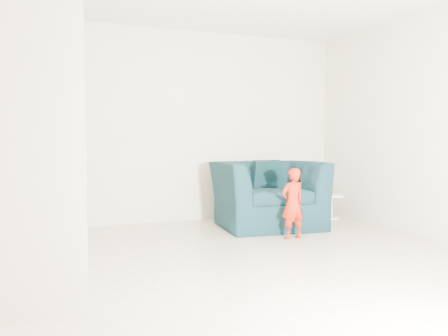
{
  "coord_description": "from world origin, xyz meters",
  "views": [
    {
      "loc": [
        -1.81,
        -3.71,
        1.18
      ],
      "look_at": [
        0.15,
        1.2,
        0.85
      ],
      "focal_mm": 38.0,
      "sensor_mm": 36.0,
      "label": 1
    }
  ],
  "objects_px": {
    "toddler": "(293,204)",
    "side_table": "(331,202)",
    "armchair": "(268,194)",
    "staircase": "(11,167)"
  },
  "relations": [
    {
      "from": "armchair",
      "to": "toddler",
      "type": "xyz_separation_m",
      "value": [
        -0.08,
        -0.79,
        -0.02
      ]
    },
    {
      "from": "armchair",
      "to": "side_table",
      "type": "xyz_separation_m",
      "value": [
        1.16,
        0.23,
        -0.19
      ]
    },
    {
      "from": "toddler",
      "to": "staircase",
      "type": "relative_size",
      "value": 0.23
    },
    {
      "from": "armchair",
      "to": "toddler",
      "type": "distance_m",
      "value": 0.8
    },
    {
      "from": "armchair",
      "to": "staircase",
      "type": "xyz_separation_m",
      "value": [
        -3.06,
        -1.36,
        0.51
      ]
    },
    {
      "from": "toddler",
      "to": "side_table",
      "type": "height_order",
      "value": "toddler"
    },
    {
      "from": "toddler",
      "to": "side_table",
      "type": "distance_m",
      "value": 1.61
    },
    {
      "from": "armchair",
      "to": "side_table",
      "type": "height_order",
      "value": "armchair"
    },
    {
      "from": "armchair",
      "to": "staircase",
      "type": "height_order",
      "value": "staircase"
    },
    {
      "from": "staircase",
      "to": "side_table",
      "type": "bearing_deg",
      "value": 20.57
    }
  ]
}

